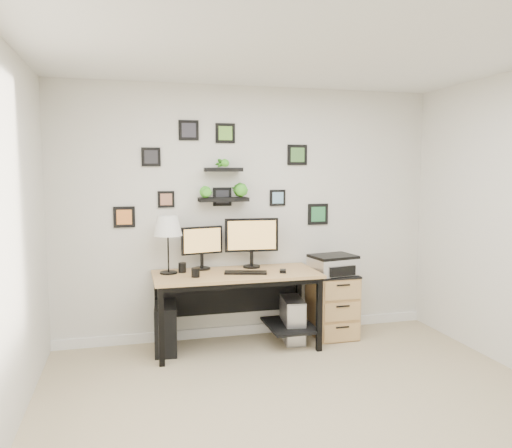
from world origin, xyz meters
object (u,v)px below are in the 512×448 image
object	(u,v)px
monitor_left	(202,244)
pc_tower_grey	(292,319)
pc_tower_black	(166,328)
mug	(196,273)
monitor_right	(252,238)
printer	(333,265)
table_lamp	(168,227)
desk	(239,284)
file_cabinet	(332,304)

from	to	relation	value
monitor_left	pc_tower_grey	world-z (taller)	monitor_left
pc_tower_black	pc_tower_grey	bearing A→B (deg)	3.72
mug	monitor_left	bearing A→B (deg)	71.79
monitor_left	monitor_right	world-z (taller)	monitor_right
monitor_left	monitor_right	bearing A→B (deg)	-3.63
pc_tower_black	pc_tower_grey	xyz separation A→B (m)	(1.28, -0.02, -0.01)
monitor_right	printer	size ratio (longest dim) A/B	1.12
monitor_left	mug	world-z (taller)	monitor_left
table_lamp	printer	world-z (taller)	table_lamp
monitor_left	monitor_right	size ratio (longest dim) A/B	0.79
mug	pc_tower_black	xyz separation A→B (m)	(-0.27, 0.17, -0.56)
desk	pc_tower_black	bearing A→B (deg)	177.34
monitor_left	table_lamp	bearing A→B (deg)	-161.96
monitor_left	pc_tower_grey	xyz separation A→B (m)	(0.90, -0.19, -0.78)
desk	monitor_right	distance (m)	0.49
pc_tower_grey	file_cabinet	distance (m)	0.47
monitor_left	pc_tower_black	size ratio (longest dim) A/B	0.94
file_cabinet	mug	bearing A→B (deg)	-172.32
pc_tower_grey	desk	bearing A→B (deg)	-178.61
pc_tower_black	file_cabinet	distance (m)	1.74
table_lamp	pc_tower_black	world-z (taller)	table_lamp
monitor_left	printer	distance (m)	1.37
desk	monitor_right	bearing A→B (deg)	45.32
monitor_right	mug	xyz separation A→B (m)	(-0.62, -0.31, -0.26)
pc_tower_black	desk	bearing A→B (deg)	1.95
monitor_left	table_lamp	xyz separation A→B (m)	(-0.34, -0.11, 0.20)
mug	pc_tower_black	bearing A→B (deg)	147.51
file_cabinet	monitor_left	bearing A→B (deg)	173.80
monitor_right	table_lamp	distance (m)	0.87
desk	mug	xyz separation A→B (m)	(-0.45, -0.14, 0.17)
mug	printer	world-z (taller)	printer
monitor_right	monitor_left	bearing A→B (deg)	176.37
mug	file_cabinet	size ratio (longest dim) A/B	0.13
pc_tower_black	file_cabinet	bearing A→B (deg)	5.42
monitor_left	file_cabinet	bearing A→B (deg)	-6.20
monitor_right	table_lamp	xyz separation A→B (m)	(-0.85, -0.08, 0.15)
monitor_right	pc_tower_black	distance (m)	1.22
desk	table_lamp	world-z (taller)	table_lamp
file_cabinet	pc_tower_black	bearing A→B (deg)	-179.18
mug	pc_tower_black	size ratio (longest dim) A/B	0.19
pc_tower_black	printer	size ratio (longest dim) A/B	0.94
pc_tower_grey	printer	size ratio (longest dim) A/B	0.95
monitor_left	pc_tower_black	xyz separation A→B (m)	(-0.39, -0.17, -0.77)
desk	monitor_left	xyz separation A→B (m)	(-0.33, 0.21, 0.38)
mug	desk	bearing A→B (deg)	17.32
pc_tower_grey	file_cabinet	bearing A→B (deg)	5.56
monitor_left	mug	xyz separation A→B (m)	(-0.11, -0.35, -0.21)
file_cabinet	printer	xyz separation A→B (m)	(-0.02, -0.05, 0.44)
pc_tower_black	printer	bearing A→B (deg)	3.85
file_cabinet	table_lamp	bearing A→B (deg)	178.81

